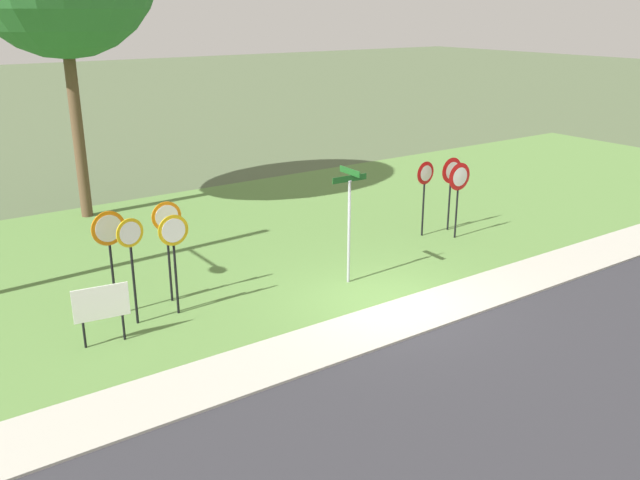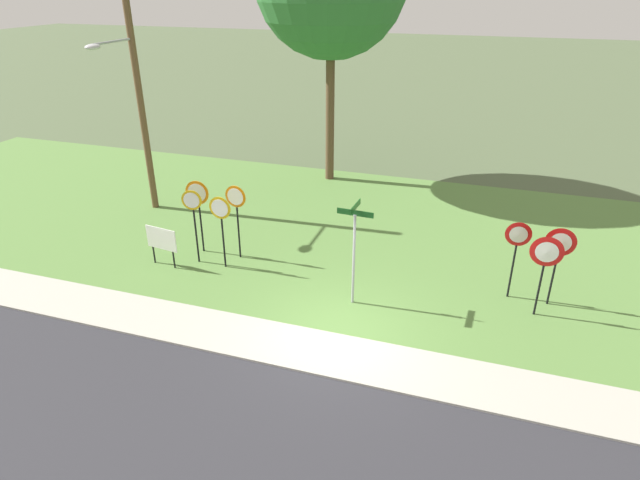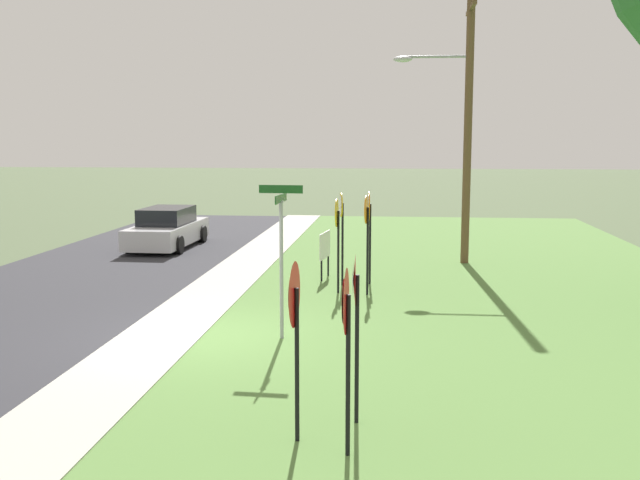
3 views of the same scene
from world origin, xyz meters
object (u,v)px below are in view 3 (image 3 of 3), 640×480
(notice_board, at_px, (325,248))
(parked_hatchback_near, at_px, (167,229))
(stop_sign_far_left, at_px, (342,220))
(street_name_post, at_px, (281,248))
(stop_sign_near_right, at_px, (337,225))
(stop_sign_far_center, at_px, (367,223))
(stop_sign_near_left, at_px, (369,217))
(utility_pole, at_px, (463,109))
(yield_sign_near_right, at_px, (294,309))
(yield_sign_far_left, at_px, (355,299))
(yield_sign_near_left, at_px, (345,317))

(notice_board, bearing_deg, parked_hatchback_near, -123.62)
(notice_board, xyz_separation_m, parked_hatchback_near, (-5.32, -6.00, -0.23))
(stop_sign_far_left, xyz_separation_m, street_name_post, (5.12, -0.74, 0.03))
(notice_board, distance_m, parked_hatchback_near, 8.03)
(stop_sign_near_right, bearing_deg, stop_sign_far_center, 78.53)
(stop_sign_near_left, relative_size, stop_sign_far_left, 1.01)
(stop_sign_near_right, bearing_deg, parked_hatchback_near, -136.90)
(utility_pole, height_order, parked_hatchback_near, utility_pole)
(stop_sign_near_right, bearing_deg, yield_sign_near_right, 2.05)
(stop_sign_near_right, height_order, parked_hatchback_near, stop_sign_near_right)
(street_name_post, xyz_separation_m, notice_board, (-6.01, 0.23, -0.88))
(yield_sign_far_left, xyz_separation_m, notice_board, (-10.01, -1.35, -0.83))
(street_name_post, bearing_deg, stop_sign_far_left, 174.75)
(utility_pole, bearing_deg, stop_sign_far_center, -27.99)
(stop_sign_far_left, bearing_deg, parked_hatchback_near, -143.97)
(stop_sign_near_right, bearing_deg, stop_sign_near_left, 148.76)
(street_name_post, relative_size, utility_pole, 0.34)
(parked_hatchback_near, bearing_deg, stop_sign_near_left, 51.13)
(notice_board, bearing_deg, stop_sign_near_left, 68.92)
(street_name_post, bearing_deg, utility_pole, 158.74)
(stop_sign_near_right, xyz_separation_m, stop_sign_far_center, (0.16, 0.71, 0.08))
(yield_sign_near_left, height_order, street_name_post, street_name_post)
(stop_sign_far_left, relative_size, notice_board, 1.90)
(notice_board, bearing_deg, stop_sign_far_left, 37.79)
(utility_pole, xyz_separation_m, parked_hatchback_near, (-2.38, -9.79, -3.97))
(utility_pole, relative_size, parked_hatchback_near, 1.85)
(stop_sign_near_right, height_order, yield_sign_near_left, stop_sign_near_right)
(stop_sign_near_right, height_order, stop_sign_far_center, stop_sign_far_center)
(stop_sign_near_left, bearing_deg, yield_sign_near_right, -7.88)
(yield_sign_far_left, xyz_separation_m, parked_hatchback_near, (-15.33, -7.35, -1.06))
(yield_sign_near_left, distance_m, notice_board, 11.14)
(yield_sign_far_left, bearing_deg, parked_hatchback_near, -157.15)
(yield_sign_near_right, xyz_separation_m, parked_hatchback_near, (-16.00, -6.65, -1.07))
(stop_sign_near_left, relative_size, parked_hatchback_near, 0.53)
(yield_sign_near_left, bearing_deg, stop_sign_near_left, -178.08)
(stop_sign_near_left, bearing_deg, yield_sign_near_left, -4.18)
(street_name_post, bearing_deg, stop_sign_near_right, 173.45)
(utility_pole, bearing_deg, parked_hatchback_near, -103.66)
(stop_sign_far_left, bearing_deg, yield_sign_far_left, -5.04)
(yield_sign_far_left, bearing_deg, stop_sign_far_center, 178.44)
(stop_sign_near_right, relative_size, stop_sign_far_left, 0.97)
(stop_sign_far_left, distance_m, street_name_post, 5.18)
(yield_sign_near_left, distance_m, yield_sign_near_right, 0.74)
(yield_sign_near_right, xyz_separation_m, street_name_post, (-4.67, -0.88, 0.04))
(stop_sign_near_left, distance_m, street_name_post, 5.53)
(stop_sign_near_right, bearing_deg, utility_pole, 145.96)
(parked_hatchback_near, bearing_deg, stop_sign_far_center, 45.47)
(stop_sign_near_right, height_order, street_name_post, street_name_post)
(stop_sign_far_left, distance_m, yield_sign_far_left, 9.16)
(yield_sign_near_left, distance_m, parked_hatchback_near, 17.94)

